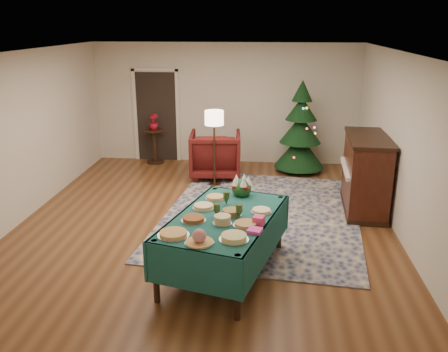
# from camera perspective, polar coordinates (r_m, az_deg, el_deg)

# --- Properties ---
(room_shell) EXTENTS (7.00, 7.00, 7.00)m
(room_shell) POSITION_cam_1_polar(r_m,az_deg,el_deg) (7.45, -2.31, 4.24)
(room_shell) COLOR #593319
(room_shell) RESTS_ON ground
(doorway) EXTENTS (1.08, 0.04, 2.16)m
(doorway) POSITION_cam_1_polar(r_m,az_deg,el_deg) (11.14, -8.12, 7.42)
(doorway) COLOR black
(doorway) RESTS_ON ground
(rug) EXTENTS (3.63, 4.52, 0.02)m
(rug) POSITION_cam_1_polar(r_m,az_deg,el_deg) (8.11, 4.58, -4.61)
(rug) COLOR navy
(rug) RESTS_ON ground
(buffet_table) EXTENTS (1.68, 2.28, 0.79)m
(buffet_table) POSITION_cam_1_polar(r_m,az_deg,el_deg) (6.06, 0.04, -6.25)
(buffet_table) COLOR black
(buffet_table) RESTS_ON ground
(platter_0) EXTENTS (0.37, 0.37, 0.05)m
(platter_0) POSITION_cam_1_polar(r_m,az_deg,el_deg) (5.50, -6.11, -6.94)
(platter_0) COLOR silver
(platter_0) RESTS_ON buffet_table
(platter_1) EXTENTS (0.33, 0.33, 0.17)m
(platter_1) POSITION_cam_1_polar(r_m,az_deg,el_deg) (5.28, -2.99, -7.42)
(platter_1) COLOR silver
(platter_1) RESTS_ON buffet_table
(platter_2) EXTENTS (0.34, 0.34, 0.07)m
(platter_2) POSITION_cam_1_polar(r_m,az_deg,el_deg) (5.37, 1.20, -7.40)
(platter_2) COLOR silver
(platter_2) RESTS_ON buffet_table
(platter_3) EXTENTS (0.31, 0.31, 0.06)m
(platter_3) POSITION_cam_1_polar(r_m,az_deg,el_deg) (5.87, -3.69, -5.19)
(platter_3) COLOR silver
(platter_3) RESTS_ON buffet_table
(platter_4) EXTENTS (0.24, 0.24, 0.11)m
(platter_4) POSITION_cam_1_polar(r_m,az_deg,el_deg) (5.76, -0.20, -5.31)
(platter_4) COLOR silver
(platter_4) RESTS_ON buffet_table
(platter_5) EXTENTS (0.31, 0.31, 0.04)m
(platter_5) POSITION_cam_1_polar(r_m,az_deg,el_deg) (5.73, 2.62, -5.80)
(platter_5) COLOR silver
(platter_5) RESTS_ON buffet_table
(platter_6) EXTENTS (0.30, 0.30, 0.06)m
(platter_6) POSITION_cam_1_polar(r_m,az_deg,el_deg) (6.24, -2.48, -3.71)
(platter_6) COLOR silver
(platter_6) RESTS_ON buffet_table
(platter_7) EXTENTS (0.26, 0.26, 0.08)m
(platter_7) POSITION_cam_1_polar(r_m,az_deg,el_deg) (6.02, 0.87, -4.42)
(platter_7) COLOR silver
(platter_7) RESTS_ON buffet_table
(platter_8) EXTENTS (0.27, 0.27, 0.04)m
(platter_8) POSITION_cam_1_polar(r_m,az_deg,el_deg) (6.13, 4.51, -4.20)
(platter_8) COLOR silver
(platter_8) RESTS_ON buffet_table
(platter_9) EXTENTS (0.28, 0.28, 0.04)m
(platter_9) POSITION_cam_1_polar(r_m,az_deg,el_deg) (6.57, -1.04, -2.60)
(platter_9) COLOR silver
(platter_9) RESTS_ON buffet_table
(goblet_0) EXTENTS (0.08, 0.08, 0.19)m
(goblet_0) POSITION_cam_1_polar(r_m,az_deg,el_deg) (6.33, 0.28, -2.64)
(goblet_0) COLOR #2D471E
(goblet_0) RESTS_ON buffet_table
(goblet_1) EXTENTS (0.08, 0.08, 0.19)m
(goblet_1) POSITION_cam_1_polar(r_m,az_deg,el_deg) (5.91, 1.84, -4.23)
(goblet_1) COLOR #2D471E
(goblet_1) RESTS_ON buffet_table
(goblet_2) EXTENTS (0.08, 0.08, 0.19)m
(goblet_2) POSITION_cam_1_polar(r_m,az_deg,el_deg) (5.93, -0.86, -4.13)
(goblet_2) COLOR #2D471E
(goblet_2) RESTS_ON buffet_table
(napkin_stack) EXTENTS (0.19, 0.19, 0.04)m
(napkin_stack) POSITION_cam_1_polar(r_m,az_deg,el_deg) (5.57, 3.72, -6.58)
(napkin_stack) COLOR #FB45BD
(napkin_stack) RESTS_ON buffet_table
(gift_box) EXTENTS (0.16, 0.16, 0.11)m
(gift_box) POSITION_cam_1_polar(r_m,az_deg,el_deg) (5.77, 4.20, -5.34)
(gift_box) COLOR #FB457F
(gift_box) RESTS_ON buffet_table
(centerpiece) EXTENTS (0.29, 0.29, 0.33)m
(centerpiece) POSITION_cam_1_polar(r_m,az_deg,el_deg) (6.66, 2.13, -1.23)
(centerpiece) COLOR #1E4C1E
(centerpiece) RESTS_ON buffet_table
(armchair) EXTENTS (1.10, 1.04, 1.06)m
(armchair) POSITION_cam_1_polar(r_m,az_deg,el_deg) (9.90, -1.05, 2.87)
(armchair) COLOR #4D1210
(armchair) RESTS_ON ground
(floor_lamp) EXTENTS (0.37, 0.37, 1.51)m
(floor_lamp) POSITION_cam_1_polar(r_m,az_deg,el_deg) (9.17, -1.19, 6.46)
(floor_lamp) COLOR #A57F3F
(floor_lamp) RESTS_ON ground
(side_table) EXTENTS (0.44, 0.44, 0.78)m
(side_table) POSITION_cam_1_polar(r_m,az_deg,el_deg) (11.03, -8.31, 3.49)
(side_table) COLOR black
(side_table) RESTS_ON ground
(potted_plant) EXTENTS (0.21, 0.37, 0.21)m
(potted_plant) POSITION_cam_1_polar(r_m,az_deg,el_deg) (10.92, -8.43, 6.06)
(potted_plant) COLOR #A40B1F
(potted_plant) RESTS_ON side_table
(christmas_tree) EXTENTS (1.35, 1.35, 1.98)m
(christmas_tree) POSITION_cam_1_polar(r_m,az_deg,el_deg) (10.34, 9.18, 5.36)
(christmas_tree) COLOR black
(christmas_tree) RESTS_ON ground
(piano) EXTENTS (0.80, 1.55, 1.31)m
(piano) POSITION_cam_1_polar(r_m,az_deg,el_deg) (8.44, 16.64, 0.16)
(piano) COLOR black
(piano) RESTS_ON ground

